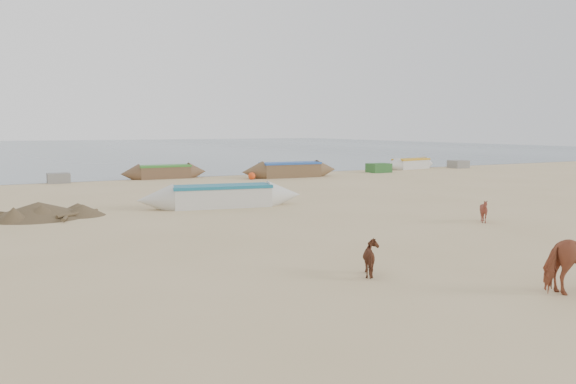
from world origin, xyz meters
name	(u,v)px	position (x,y,z in m)	size (l,w,h in m)	color
ground	(355,243)	(0.00, 0.00, 0.00)	(140.00, 140.00, 0.00)	tan
sea	(58,148)	(0.00, 82.00, 0.01)	(160.00, 160.00, 0.00)	slate
calf_front	(484,211)	(5.67, 0.73, 0.39)	(0.64, 0.72, 0.79)	maroon
calf_right	(374,258)	(-1.61, -3.06, 0.37)	(0.74, 0.63, 0.74)	#5B301D
near_canoe	(222,196)	(-0.74, 8.30, 0.44)	(6.62, 1.22, 0.88)	beige
debris_pile	(38,209)	(-7.42, 8.98, 0.27)	(3.44, 3.44, 0.53)	brown
waterline_canoes	(77,177)	(-4.68, 20.54, 0.43)	(52.43, 4.51, 0.96)	brown
beach_clutter	(234,174)	(4.57, 20.08, 0.30)	(48.51, 4.10, 0.64)	#2C6230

